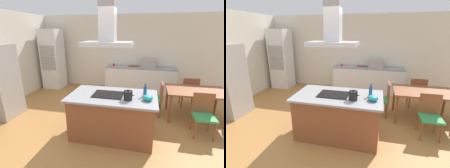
% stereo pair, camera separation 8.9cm
% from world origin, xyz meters
% --- Properties ---
extents(ground, '(16.00, 16.00, 0.00)m').
position_xyz_m(ground, '(0.00, 1.50, 0.00)').
color(ground, '#AD753D').
extents(wall_back, '(7.20, 0.10, 2.70)m').
position_xyz_m(wall_back, '(0.00, 3.25, 1.35)').
color(wall_back, beige).
rests_on(wall_back, ground).
extents(wall_left, '(0.10, 8.80, 2.70)m').
position_xyz_m(wall_left, '(-3.45, 1.00, 1.35)').
color(wall_left, beige).
rests_on(wall_left, ground).
extents(kitchen_island, '(1.74, 0.98, 0.90)m').
position_xyz_m(kitchen_island, '(0.00, 0.00, 0.45)').
color(kitchen_island, brown).
rests_on(kitchen_island, ground).
extents(cooktop, '(0.60, 0.44, 0.01)m').
position_xyz_m(cooktop, '(-0.09, 0.00, 0.91)').
color(cooktop, black).
rests_on(cooktop, kitchen_island).
extents(tea_kettle, '(0.22, 0.16, 0.20)m').
position_xyz_m(tea_kettle, '(0.32, -0.16, 0.99)').
color(tea_kettle, black).
rests_on(tea_kettle, kitchen_island).
extents(olive_oil_bottle, '(0.07, 0.07, 0.24)m').
position_xyz_m(olive_oil_bottle, '(0.62, 0.11, 1.00)').
color(olive_oil_bottle, navy).
rests_on(olive_oil_bottle, kitchen_island).
extents(mixing_bowl, '(0.19, 0.19, 0.10)m').
position_xyz_m(mixing_bowl, '(0.68, -0.12, 0.95)').
color(mixing_bowl, teal).
rests_on(mixing_bowl, kitchen_island).
extents(back_counter, '(2.47, 0.62, 0.90)m').
position_xyz_m(back_counter, '(0.40, 2.88, 0.45)').
color(back_counter, silver).
rests_on(back_counter, ground).
extents(countertop_microwave, '(0.50, 0.38, 0.28)m').
position_xyz_m(countertop_microwave, '(0.66, 2.88, 1.04)').
color(countertop_microwave, '#9E9993').
rests_on(countertop_microwave, back_counter).
extents(coffee_mug_red, '(0.08, 0.08, 0.09)m').
position_xyz_m(coffee_mug_red, '(-0.57, 2.84, 0.95)').
color(coffee_mug_red, red).
rests_on(coffee_mug_red, back_counter).
extents(cutting_board, '(0.34, 0.24, 0.02)m').
position_xyz_m(cutting_board, '(0.15, 2.93, 0.91)').
color(cutting_board, brown).
rests_on(cutting_board, back_counter).
extents(wall_oven_stack, '(0.70, 0.66, 2.20)m').
position_xyz_m(wall_oven_stack, '(-2.90, 2.65, 1.10)').
color(wall_oven_stack, silver).
rests_on(wall_oven_stack, ground).
extents(dining_table, '(1.40, 0.90, 0.75)m').
position_xyz_m(dining_table, '(1.84, 1.12, 0.67)').
color(dining_table, brown).
rests_on(dining_table, ground).
extents(chair_facing_back_wall, '(0.42, 0.42, 0.89)m').
position_xyz_m(chair_facing_back_wall, '(1.84, 1.79, 0.51)').
color(chair_facing_back_wall, '#33934C').
rests_on(chair_facing_back_wall, ground).
extents(chair_facing_island, '(0.42, 0.42, 0.89)m').
position_xyz_m(chair_facing_island, '(1.84, 0.46, 0.51)').
color(chair_facing_island, '#33934C').
rests_on(chair_facing_island, ground).
extents(chair_at_left_end, '(0.42, 0.42, 0.89)m').
position_xyz_m(chair_at_left_end, '(0.92, 1.12, 0.51)').
color(chair_at_left_end, '#33934C').
rests_on(chair_at_left_end, ground).
extents(range_hood, '(0.90, 0.55, 0.78)m').
position_xyz_m(range_hood, '(-0.09, 0.00, 2.10)').
color(range_hood, '#ADADB2').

